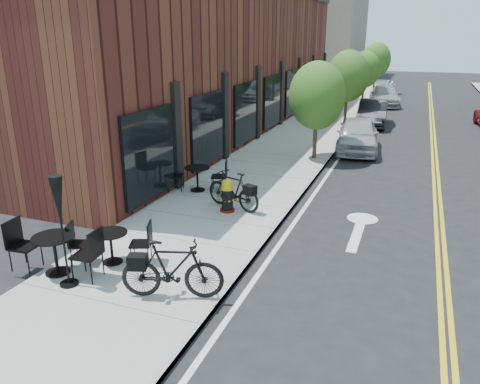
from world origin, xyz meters
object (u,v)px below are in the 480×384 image
at_px(fire_hydrant, 227,196).
at_px(bicycle_left, 233,190).
at_px(parked_car_a, 358,135).
at_px(patio_umbrella, 59,208).
at_px(bicycle_right, 172,269).
at_px(parked_car_b, 373,113).
at_px(bistro_set_b, 55,249).
at_px(parked_car_c, 384,96).
at_px(bistro_set_c, 197,175).
at_px(bistro_set_a, 111,243).

xyz_separation_m(fire_hydrant, bicycle_left, (0.08, 0.26, 0.10)).
distance_m(bicycle_left, parked_car_a, 9.11).
bearing_deg(fire_hydrant, bicycle_left, 73.56).
relative_size(fire_hydrant, patio_umbrella, 0.43).
xyz_separation_m(bicycle_right, parked_car_b, (1.67, 20.08, 0.00)).
relative_size(bicycle_right, bistro_set_b, 0.96).
height_order(parked_car_b, parked_car_c, parked_car_b).
distance_m(bistro_set_b, bistro_set_c, 5.99).
height_order(bicycle_left, bistro_set_b, bicycle_left).
relative_size(bicycle_right, bistro_set_a, 1.11).
relative_size(bistro_set_a, bistro_set_b, 0.86).
height_order(bistro_set_a, bistro_set_b, bistro_set_b).
height_order(patio_umbrella, parked_car_c, patio_umbrella).
bearing_deg(bistro_set_a, bistro_set_c, 72.79).
bearing_deg(bicycle_left, parked_car_b, -169.80).
distance_m(bistro_set_a, parked_car_c, 27.74).
distance_m(fire_hydrant, parked_car_c, 23.83).
relative_size(bicycle_right, parked_car_b, 0.46).
bearing_deg(bistro_set_b, patio_umbrella, -33.92).
bearing_deg(patio_umbrella, bistro_set_b, 150.78).
height_order(fire_hydrant, patio_umbrella, patio_umbrella).
xyz_separation_m(bistro_set_a, parked_car_c, (3.61, 27.50, 0.12)).
height_order(bistro_set_a, parked_car_c, parked_car_c).
xyz_separation_m(fire_hydrant, bistro_set_a, (-1.18, -3.79, 0.01)).
xyz_separation_m(bicycle_left, bistro_set_c, (-1.66, 1.11, -0.05)).
bearing_deg(bicycle_left, patio_umbrella, 2.74).
bearing_deg(parked_car_b, patio_umbrella, -103.44).
distance_m(bicycle_left, bistro_set_a, 4.24).
distance_m(fire_hydrant, bicycle_left, 0.29).
xyz_separation_m(bicycle_left, parked_car_a, (2.35, 8.80, 0.05)).
xyz_separation_m(bicycle_left, parked_car_c, (2.35, 23.45, 0.03)).
height_order(bicycle_right, bistro_set_b, bicycle_right).
height_order(bicycle_right, parked_car_c, parked_car_c).
xyz_separation_m(bistro_set_b, parked_car_a, (4.40, 13.66, 0.06)).
bearing_deg(bistro_set_b, bicycle_left, 62.47).
bearing_deg(bistro_set_a, parked_car_b, 57.75).
bearing_deg(patio_umbrella, bistro_set_a, 77.56).
height_order(fire_hydrant, parked_car_a, parked_car_a).
xyz_separation_m(bistro_set_a, parked_car_b, (3.61, 19.28, 0.12)).
relative_size(bistro_set_b, bistro_set_c, 1.07).
distance_m(bistro_set_a, patio_umbrella, 1.64).
height_order(bistro_set_a, bistro_set_c, bistro_set_c).
height_order(bistro_set_c, parked_car_b, parked_car_b).
relative_size(fire_hydrant, parked_car_b, 0.23).
height_order(bicycle_right, parked_car_a, parked_car_a).
bearing_deg(bistro_set_b, bistro_set_c, 81.57).
relative_size(patio_umbrella, parked_car_a, 0.53).
distance_m(parked_car_a, parked_car_b, 6.44).
height_order(bistro_set_b, parked_car_a, parked_car_a).
bearing_deg(fire_hydrant, bicycle_right, -80.52).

